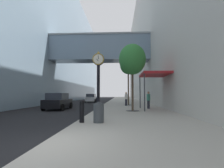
% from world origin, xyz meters
% --- Properties ---
extents(ground_plane, '(110.00, 110.00, 0.00)m').
position_xyz_m(ground_plane, '(0.00, 27.00, 0.00)').
color(ground_plane, black).
rests_on(ground_plane, ground).
extents(sidewalk_right, '(6.60, 80.00, 0.14)m').
position_xyz_m(sidewalk_right, '(3.30, 30.00, 0.07)').
color(sidewalk_right, '#9E998E').
rests_on(sidewalk_right, ground).
extents(building_block_left, '(24.08, 80.00, 25.50)m').
position_xyz_m(building_block_left, '(-12.56, 29.90, 12.70)').
color(building_block_left, '#849EB2').
rests_on(building_block_left, ground).
extents(building_block_right, '(9.00, 80.00, 26.25)m').
position_xyz_m(building_block_right, '(11.10, 30.00, 13.13)').
color(building_block_right, '#B7B2A8').
rests_on(building_block_right, ground).
extents(street_clock, '(0.84, 0.55, 4.45)m').
position_xyz_m(street_clock, '(0.74, 7.11, 2.58)').
color(street_clock, black).
rests_on(street_clock, sidewalk_right).
extents(bollard_nearest, '(0.25, 0.25, 1.12)m').
position_xyz_m(bollard_nearest, '(0.37, 3.64, 0.73)').
color(bollard_nearest, black).
rests_on(bollard_nearest, sidewalk_right).
extents(bollard_third, '(0.25, 0.25, 1.12)m').
position_xyz_m(bollard_third, '(0.37, 9.25, 0.73)').
color(bollard_third, black).
rests_on(bollard_third, sidewalk_right).
extents(street_tree_near, '(2.28, 2.28, 5.68)m').
position_xyz_m(street_tree_near, '(3.33, 9.59, 4.48)').
color(street_tree_near, '#333335').
rests_on(street_tree_near, sidewalk_right).
extents(street_tree_mid_near, '(2.11, 2.11, 6.38)m').
position_xyz_m(street_tree_mid_near, '(3.33, 17.04, 5.26)').
color(street_tree_mid_near, '#333335').
rests_on(street_tree_mid_near, sidewalk_right).
extents(trash_bin, '(0.53, 0.53, 1.05)m').
position_xyz_m(trash_bin, '(1.22, 3.63, 0.68)').
color(trash_bin, '#383D42').
rests_on(trash_bin, sidewalk_right).
extents(pedestrian_walking, '(0.45, 0.45, 1.66)m').
position_xyz_m(pedestrian_walking, '(5.02, 11.86, 1.02)').
color(pedestrian_walking, '#23232D').
rests_on(pedestrian_walking, sidewalk_right).
extents(pedestrian_by_clock, '(0.48, 0.48, 1.64)m').
position_xyz_m(pedestrian_by_clock, '(3.00, 15.90, 1.01)').
color(pedestrian_by_clock, '#23232D').
rests_on(pedestrian_by_clock, sidewalk_right).
extents(storefront_awning, '(2.40, 3.60, 3.30)m').
position_xyz_m(storefront_awning, '(5.36, 10.80, 3.28)').
color(storefront_awning, maroon).
rests_on(storefront_awning, sidewalk_right).
extents(car_black_near, '(2.00, 4.02, 1.65)m').
position_xyz_m(car_black_near, '(-3.96, 12.05, 0.80)').
color(car_black_near, black).
rests_on(car_black_near, ground).
extents(car_white_mid, '(1.98, 4.30, 1.57)m').
position_xyz_m(car_white_mid, '(-3.20, 27.33, 0.76)').
color(car_white_mid, silver).
rests_on(car_white_mid, ground).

